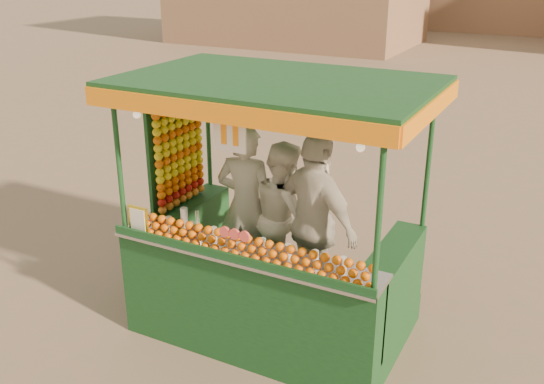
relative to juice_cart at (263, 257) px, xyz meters
The scene contains 5 objects.
ground 0.87m from the juice_cart, 126.60° to the right, with size 90.00×90.00×0.00m, color #716551.
juice_cart is the anchor object (origin of this frame).
vendor_left 0.64m from the juice_cart, 137.91° to the left, with size 0.70×0.51×1.79m.
vendor_middle 0.53m from the juice_cart, 88.74° to the left, with size 0.97×1.01×1.63m.
vendor_right 0.64m from the juice_cart, 23.18° to the left, with size 1.18×0.87×1.86m.
Camera 1 is at (2.66, -4.71, 3.73)m, focal length 40.14 mm.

